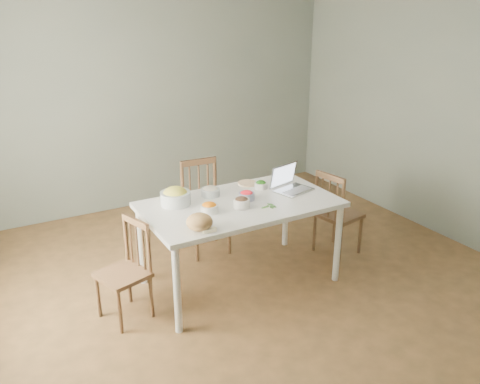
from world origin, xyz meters
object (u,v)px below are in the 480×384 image
dining_table (240,243)px  laptop (294,179)px  chair_left (122,272)px  bowl_squash (175,196)px  chair_right (339,212)px  bread_boule (199,222)px  chair_far (206,208)px

dining_table → laptop: bearing=-0.2°
chair_left → bowl_squash: size_ratio=3.19×
chair_left → bowl_squash: (0.60, 0.27, 0.47)m
chair_left → chair_right: bearing=74.3°
dining_table → bread_boule: (-0.56, -0.35, 0.48)m
dining_table → chair_left: bearing=-178.8°
chair_right → bowl_squash: size_ratio=3.39×
dining_table → bowl_squash: 0.76m
bread_boule → laptop: bearing=16.6°
chair_left → chair_right: (2.33, 0.04, 0.03)m
bread_boule → bowl_squash: bowl_squash is taller
dining_table → laptop: laptop is taller
chair_far → bread_boule: size_ratio=4.63×
chair_far → bowl_squash: bearing=-134.0°
chair_right → bowl_squash: 1.79m
chair_far → chair_right: (1.20, -0.71, -0.03)m
chair_far → dining_table: bearing=-86.9°
chair_right → dining_table: bearing=80.6°
dining_table → bread_boule: bearing=-148.3°
bowl_squash → laptop: bearing=-12.5°
chair_far → bowl_squash: size_ratio=3.63×
bread_boule → bowl_squash: bearing=86.1°
chair_left → bread_boule: 0.80m
chair_far → bread_boule: (-0.57, -1.08, 0.40)m
chair_left → bowl_squash: 0.81m
chair_right → bread_boule: (-1.76, -0.37, 0.43)m
bowl_squash → chair_far: bearing=42.7°
laptop → chair_right: bearing=-12.6°
chair_far → bread_boule: 1.28m
bowl_squash → laptop: (1.12, -0.25, 0.04)m
bread_boule → bowl_squash: size_ratio=0.78×
dining_table → chair_left: (-1.13, -0.02, 0.02)m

